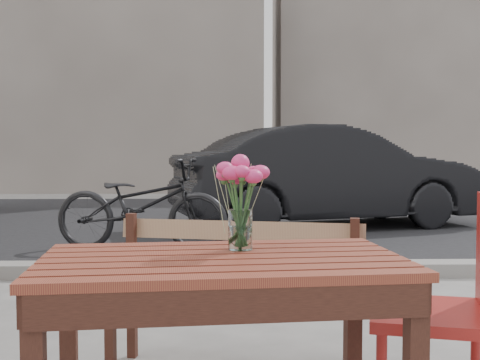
# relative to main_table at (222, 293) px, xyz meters

# --- Properties ---
(street) EXTENTS (30.00, 8.12, 0.12)m
(street) POSITION_rel_main_table_xyz_m (-0.09, 5.19, -0.59)
(street) COLOR black
(street) RESTS_ON ground
(backdrop_buildings) EXTENTS (15.50, 4.00, 8.00)m
(backdrop_buildings) POSITION_rel_main_table_xyz_m (0.07, 14.52, 2.99)
(backdrop_buildings) COLOR slate
(backdrop_buildings) RESTS_ON ground
(main_table) EXTENTS (1.26, 0.82, 0.74)m
(main_table) POSITION_rel_main_table_xyz_m (0.00, 0.00, 0.00)
(main_table) COLOR maroon
(main_table) RESTS_ON ground
(main_bench) EXTENTS (1.30, 0.62, 0.78)m
(main_bench) POSITION_rel_main_table_xyz_m (0.06, 0.96, -0.14)
(main_bench) COLOR #9B6D50
(main_bench) RESTS_ON ground
(red_chair) EXTENTS (0.56, 0.56, 0.92)m
(red_chair) POSITION_rel_main_table_xyz_m (0.88, 0.22, -0.08)
(red_chair) COLOR maroon
(red_chair) RESTS_ON ground
(main_vase) EXTENTS (0.18, 0.18, 0.34)m
(main_vase) POSITION_rel_main_table_xyz_m (0.06, 0.13, 0.33)
(main_vase) COLOR white
(main_vase) RESTS_ON main_table
(parked_car) EXTENTS (4.51, 2.63, 1.41)m
(parked_car) POSITION_rel_main_table_xyz_m (1.42, 6.39, 0.09)
(parked_car) COLOR black
(parked_car) RESTS_ON ground
(bicycle) EXTENTS (2.00, 1.06, 1.00)m
(bicycle) POSITION_rel_main_table_xyz_m (-0.90, 4.39, -0.12)
(bicycle) COLOR black
(bicycle) RESTS_ON ground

